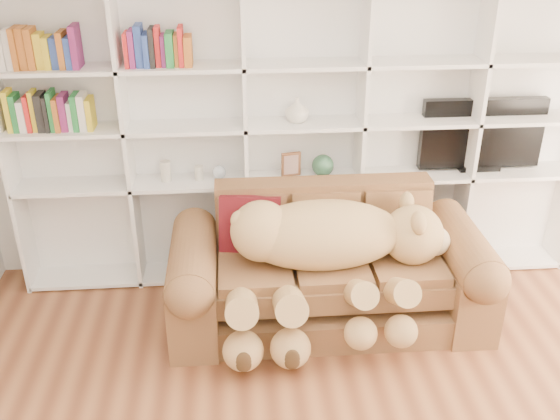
{
  "coord_description": "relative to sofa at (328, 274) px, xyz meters",
  "views": [
    {
      "loc": [
        -0.54,
        -2.16,
        2.84
      ],
      "look_at": [
        -0.23,
        1.63,
        0.92
      ],
      "focal_mm": 40.0,
      "sensor_mm": 36.0,
      "label": 1
    }
  ],
  "objects": [
    {
      "name": "wall_back",
      "position": [
        -0.12,
        0.84,
        0.99
      ],
      "size": [
        5.0,
        0.02,
        2.7
      ],
      "primitive_type": "cube",
      "color": "white",
      "rests_on": "floor"
    },
    {
      "name": "bookshelf",
      "position": [
        -0.36,
        0.7,
        0.94
      ],
      "size": [
        4.43,
        0.35,
        2.4
      ],
      "color": "white",
      "rests_on": "floor"
    },
    {
      "name": "sofa",
      "position": [
        0.0,
        0.0,
        0.0
      ],
      "size": [
        2.28,
        0.98,
        0.96
      ],
      "color": "brown",
      "rests_on": "floor"
    },
    {
      "name": "teddy_bear",
      "position": [
        -0.05,
        -0.19,
        0.3
      ],
      "size": [
        1.63,
        0.91,
        0.95
      ],
      "rotation": [
        0.0,
        0.0,
        0.08
      ],
      "color": "tan",
      "rests_on": "sofa"
    },
    {
      "name": "throw_pillow",
      "position": [
        -0.56,
        0.16,
        0.34
      ],
      "size": [
        0.47,
        0.31,
        0.46
      ],
      "primitive_type": "cube",
      "rotation": [
        -0.24,
        0.0,
        -0.16
      ],
      "color": "#570E1C",
      "rests_on": "sofa"
    },
    {
      "name": "gift_box",
      "position": [
        0.91,
        -0.11,
        -0.23
      ],
      "size": [
        0.37,
        0.35,
        0.27
      ],
      "primitive_type": "cube",
      "rotation": [
        0.0,
        0.0,
        -0.11
      ],
      "color": "red",
      "rests_on": "floor"
    },
    {
      "name": "tv",
      "position": [
        1.3,
        0.69,
        0.79
      ],
      "size": [
        0.98,
        0.18,
        0.58
      ],
      "color": "black",
      "rests_on": "bookshelf"
    },
    {
      "name": "picture_frame",
      "position": [
        -0.21,
        0.64,
        0.61
      ],
      "size": [
        0.16,
        0.06,
        0.19
      ],
      "primitive_type": "cube",
      "rotation": [
        0.0,
        0.0,
        0.19
      ],
      "color": "brown",
      "rests_on": "bookshelf"
    },
    {
      "name": "green_vase",
      "position": [
        0.04,
        0.64,
        0.59
      ],
      "size": [
        0.17,
        0.17,
        0.17
      ],
      "primitive_type": "sphere",
      "color": "#315F41",
      "rests_on": "bookshelf"
    },
    {
      "name": "figurine_tall",
      "position": [
        -1.18,
        0.64,
        0.58
      ],
      "size": [
        0.09,
        0.09,
        0.16
      ],
      "primitive_type": "cylinder",
      "rotation": [
        0.0,
        0.0,
        -0.14
      ],
      "color": "beige",
      "rests_on": "bookshelf"
    },
    {
      "name": "figurine_short",
      "position": [
        -0.93,
        0.64,
        0.56
      ],
      "size": [
        0.07,
        0.07,
        0.11
      ],
      "primitive_type": "cylinder",
      "rotation": [
        0.0,
        0.0,
        -0.1
      ],
      "color": "beige",
      "rests_on": "bookshelf"
    },
    {
      "name": "snow_globe",
      "position": [
        -0.77,
        0.64,
        0.56
      ],
      "size": [
        0.11,
        0.11,
        0.11
      ],
      "primitive_type": "sphere",
      "color": "silver",
      "rests_on": "bookshelf"
    },
    {
      "name": "shelf_vase",
      "position": [
        -0.17,
        0.64,
        1.05
      ],
      "size": [
        0.21,
        0.21,
        0.19
      ],
      "primitive_type": "imported",
      "rotation": [
        0.0,
        0.0,
        -0.23
      ],
      "color": "beige",
      "rests_on": "bookshelf"
    }
  ]
}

